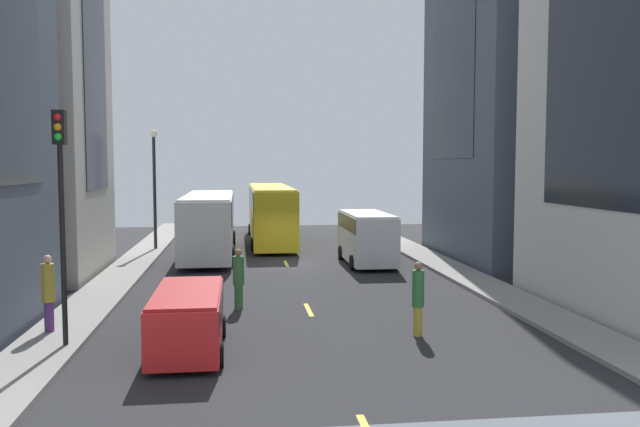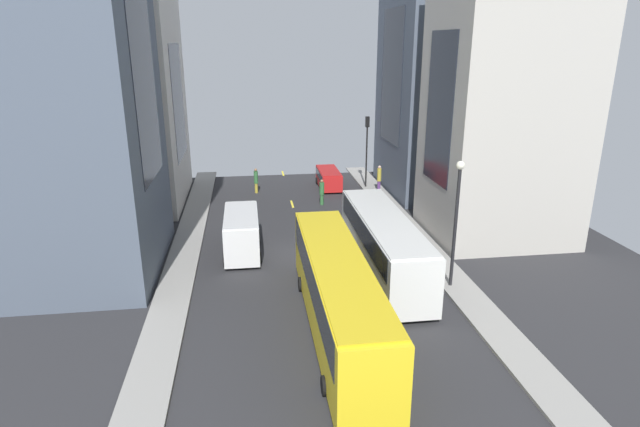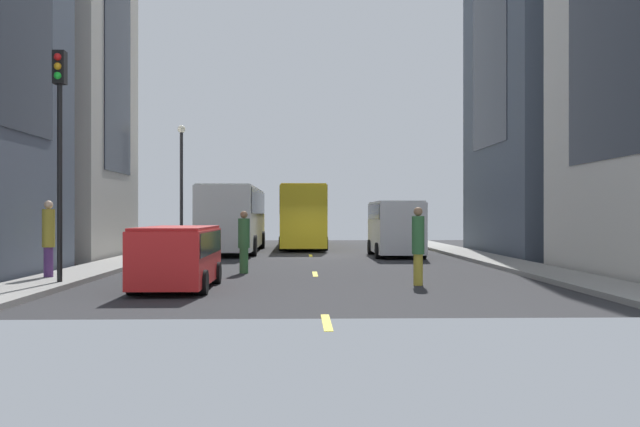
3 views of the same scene
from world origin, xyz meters
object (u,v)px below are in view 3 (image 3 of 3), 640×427
(streetcar_yellow, at_px, (303,212))
(pedestrian_crossing_mid, at_px, (418,243))
(delivery_van_white, at_px, (395,224))
(pedestrian_crossing_near, at_px, (49,236))
(pedestrian_waiting_curb, at_px, (244,240))
(traffic_light_near_corner, at_px, (59,122))
(car_red_0, at_px, (178,252))
(city_bus_white, at_px, (234,214))

(streetcar_yellow, height_order, pedestrian_crossing_mid, streetcar_yellow)
(streetcar_yellow, height_order, delivery_van_white, streetcar_yellow)
(pedestrian_crossing_near, height_order, pedestrian_waiting_curb, pedestrian_crossing_near)
(delivery_van_white, height_order, pedestrian_crossing_mid, delivery_van_white)
(pedestrian_crossing_near, bearing_deg, delivery_van_white, 172.11)
(pedestrian_waiting_curb, bearing_deg, traffic_light_near_corner, -28.36)
(delivery_van_white, distance_m, pedestrian_crossing_mid, 13.69)
(streetcar_yellow, height_order, car_red_0, streetcar_yellow)
(car_red_0, bearing_deg, city_bus_white, 90.73)
(streetcar_yellow, distance_m, traffic_light_near_corner, 24.96)
(city_bus_white, xyz_separation_m, traffic_light_near_corner, (-3.05, -18.00, 2.47))
(car_red_0, relative_size, traffic_light_near_corner, 0.73)
(pedestrian_crossing_mid, height_order, traffic_light_near_corner, traffic_light_near_corner)
(city_bus_white, xyz_separation_m, delivery_van_white, (7.94, -4.11, -0.49))
(pedestrian_crossing_mid, height_order, pedestrian_crossing_near, pedestrian_crossing_near)
(city_bus_white, height_order, streetcar_yellow, streetcar_yellow)
(pedestrian_crossing_mid, bearing_deg, pedestrian_waiting_curb, -124.97)
(city_bus_white, height_order, delivery_van_white, city_bus_white)
(delivery_van_white, bearing_deg, streetcar_yellow, 113.18)
(pedestrian_crossing_mid, bearing_deg, city_bus_white, -154.98)
(delivery_van_white, bearing_deg, pedestrian_crossing_near, -133.73)
(delivery_van_white, relative_size, car_red_0, 1.23)
(city_bus_white, xyz_separation_m, pedestrian_crossing_mid, (6.75, -17.74, -0.84))
(streetcar_yellow, bearing_deg, traffic_light_near_corner, -105.61)
(pedestrian_waiting_curb, height_order, traffic_light_near_corner, traffic_light_near_corner)
(streetcar_yellow, relative_size, pedestrian_crossing_mid, 6.42)
(streetcar_yellow, xyz_separation_m, pedestrian_waiting_curb, (-2.05, -19.47, -1.02))
(delivery_van_white, height_order, pedestrian_crossing_near, delivery_van_white)
(pedestrian_crossing_mid, relative_size, pedestrian_crossing_near, 0.98)
(delivery_van_white, relative_size, pedestrian_crossing_mid, 2.58)
(streetcar_yellow, xyz_separation_m, delivery_van_white, (4.30, -10.05, -0.61))
(car_red_0, xyz_separation_m, pedestrian_crossing_mid, (6.52, 0.80, 0.19))
(pedestrian_crossing_mid, xyz_separation_m, pedestrian_waiting_curb, (-5.17, 4.21, -0.06))
(delivery_van_white, distance_m, traffic_light_near_corner, 17.95)
(city_bus_white, relative_size, pedestrian_crossing_mid, 5.51)
(streetcar_yellow, distance_m, delivery_van_white, 10.95)
(city_bus_white, height_order, traffic_light_near_corner, traffic_light_near_corner)
(pedestrian_crossing_mid, xyz_separation_m, traffic_light_near_corner, (-9.80, -0.25, 3.31))
(pedestrian_crossing_near, xyz_separation_m, pedestrian_waiting_curb, (5.46, 2.93, -0.24))
(car_red_0, xyz_separation_m, traffic_light_near_corner, (-3.29, 0.55, 3.50))
(streetcar_yellow, bearing_deg, delivery_van_white, -66.82)
(city_bus_white, height_order, pedestrian_crossing_mid, city_bus_white)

